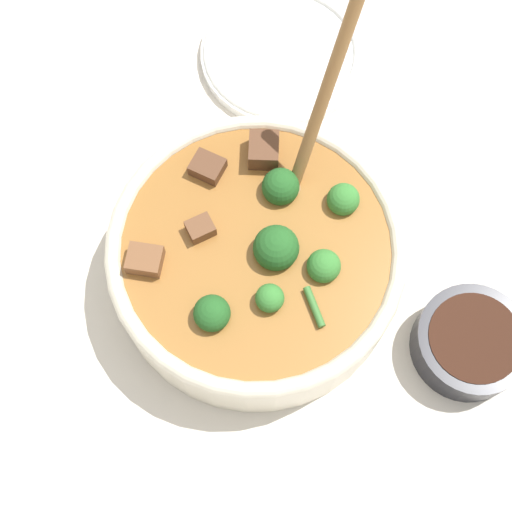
% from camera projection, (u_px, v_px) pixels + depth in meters
% --- Properties ---
extents(ground_plane, '(4.00, 4.00, 0.00)m').
position_uv_depth(ground_plane, '(256.00, 274.00, 0.75)').
color(ground_plane, silver).
extents(stew_bowl, '(0.29, 0.29, 0.27)m').
position_uv_depth(stew_bowl, '(257.00, 257.00, 0.70)').
color(stew_bowl, beige).
rests_on(stew_bowl, ground_plane).
extents(condiment_bowl, '(0.11, 0.11, 0.04)m').
position_uv_depth(condiment_bowl, '(470.00, 342.00, 0.70)').
color(condiment_bowl, black).
rests_on(condiment_bowl, ground_plane).
extents(empty_plate, '(0.19, 0.19, 0.02)m').
position_uv_depth(empty_plate, '(282.00, 53.00, 0.84)').
color(empty_plate, white).
rests_on(empty_plate, ground_plane).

